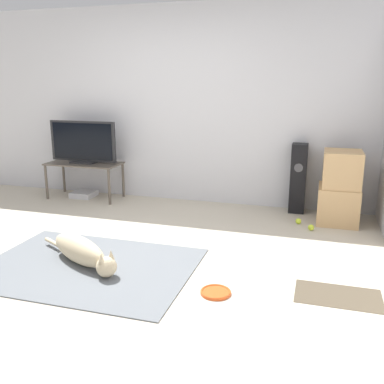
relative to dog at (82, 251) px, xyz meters
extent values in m
plane|color=#BCB29E|center=(0.10, 0.26, -0.13)|extent=(12.00, 12.00, 0.00)
cube|color=silver|center=(0.10, 2.36, 1.15)|extent=(8.00, 0.06, 2.55)
cube|color=slate|center=(0.06, -0.03, -0.12)|extent=(1.85, 1.35, 0.01)
ellipsoid|color=beige|center=(-0.05, 0.02, 0.00)|extent=(0.76, 0.54, 0.24)
sphere|color=beige|center=(0.33, -0.18, -0.03)|extent=(0.17, 0.17, 0.17)
cone|color=beige|center=(0.36, -0.13, 0.07)|extent=(0.06, 0.06, 0.08)
cone|color=beige|center=(0.31, -0.22, 0.07)|extent=(0.06, 0.06, 0.08)
cylinder|color=beige|center=(-0.49, 0.26, -0.06)|extent=(0.24, 0.15, 0.04)
cylinder|color=#DB511E|center=(1.26, -0.18, -0.12)|extent=(0.24, 0.24, 0.02)
torus|color=#DB511E|center=(1.26, -0.18, -0.11)|extent=(0.24, 0.24, 0.02)
cube|color=tan|center=(2.21, 1.91, 0.08)|extent=(0.45, 0.51, 0.43)
cube|color=tan|center=(2.22, 1.91, 0.50)|extent=(0.41, 0.46, 0.41)
cube|color=black|center=(1.73, 2.19, 0.30)|extent=(0.19, 0.19, 0.86)
cylinder|color=#4C4C51|center=(1.73, 2.09, 0.45)|extent=(0.10, 0.00, 0.10)
cube|color=brown|center=(-1.14, 2.02, 0.36)|extent=(1.02, 0.48, 0.02)
cylinder|color=brown|center=(-1.62, 1.81, 0.11)|extent=(0.04, 0.04, 0.48)
cylinder|color=brown|center=(-0.66, 1.81, 0.11)|extent=(0.04, 0.04, 0.48)
cylinder|color=brown|center=(-1.62, 2.23, 0.11)|extent=(0.04, 0.04, 0.48)
cylinder|color=brown|center=(-0.66, 2.23, 0.11)|extent=(0.04, 0.04, 0.48)
cube|color=#232326|center=(-1.14, 2.02, 0.38)|extent=(0.34, 0.20, 0.02)
cube|color=#232326|center=(-1.14, 2.03, 0.67)|extent=(0.97, 0.04, 0.55)
cube|color=black|center=(-1.14, 2.01, 0.67)|extent=(0.89, 0.01, 0.49)
sphere|color=#C6E033|center=(1.78, 1.71, -0.10)|extent=(0.07, 0.07, 0.07)
sphere|color=#C6E033|center=(1.93, 1.53, -0.10)|extent=(0.07, 0.07, 0.07)
cube|color=#B7B7BC|center=(-1.20, 2.06, -0.09)|extent=(0.31, 0.30, 0.08)
cube|color=#4C4233|center=(2.17, 0.05, -0.13)|extent=(0.65, 0.39, 0.01)
camera|label=1|loc=(1.95, -3.11, 1.47)|focal=40.00mm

